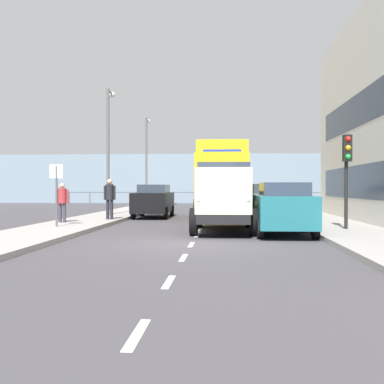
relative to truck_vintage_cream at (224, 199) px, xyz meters
The scene contains 18 objects.
ground_plane 7.45m from the truck_vintage_cream, 83.23° to the right, with size 80.00×80.00×0.00m, color #423F44.
sidewalk_left 8.51m from the truck_vintage_cream, 120.11° to the right, with size 2.69×41.76×0.15m, color #9E9993.
sidewalk_right 9.50m from the truck_vintage_cream, 50.73° to the right, with size 2.69×41.76×0.15m, color #9E9993.
road_centreline_markings 7.43m from the truck_vintage_cream, 83.21° to the right, with size 0.12×38.47×0.01m.
sea_horizon 31.22m from the truck_vintage_cream, 88.41° to the right, with size 80.00×0.80×5.00m, color gray.
seawall_railing 27.60m from the truck_vintage_cream, 88.20° to the right, with size 28.08×0.08×1.20m.
truck_vintage_cream is the anchor object (origin of this frame).
lorry_cargo_yellow 7.93m from the truck_vintage_cream, 89.29° to the right, with size 2.58×8.20×3.87m.
car_teal_kerbside_near 2.17m from the truck_vintage_cream, 154.37° to the left, with size 1.84×3.92×1.72m.
car_grey_kerbside_1 4.95m from the truck_vintage_cream, 113.14° to the right, with size 1.79×4.46×1.72m.
car_silver_kerbside_2 10.85m from the truck_vintage_cream, 100.32° to the right, with size 1.93×3.89×1.72m.
car_black_oppositeside_0 8.62m from the truck_vintage_cream, 64.75° to the right, with size 1.81×4.13×1.72m.
pedestrian_in_dark_coat 6.92m from the truck_vintage_cream, 18.47° to the right, with size 0.53×0.34×1.60m.
pedestrian_couple_b 6.55m from the truck_vintage_cream, 39.03° to the right, with size 0.53×0.34×1.80m.
traffic_light_near 4.38m from the truck_vintage_cream, behind, with size 0.28×0.41×3.20m.
lamp_post_promenade 10.37m from the truck_vintage_cream, 52.43° to the right, with size 0.32×1.14×6.61m.
lamp_post_far 19.86m from the truck_vintage_cream, 72.55° to the right, with size 0.32×1.14×6.70m.
street_sign 6.07m from the truck_vintage_cream, ahead, with size 0.50×0.07×2.25m.
Camera 1 is at (-0.93, 12.99, 1.55)m, focal length 44.03 mm.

